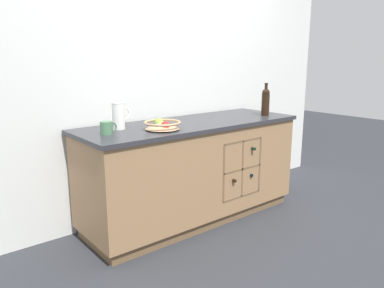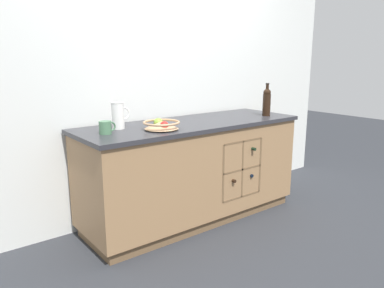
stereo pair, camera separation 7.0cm
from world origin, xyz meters
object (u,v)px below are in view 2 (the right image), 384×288
(fruit_bowl, at_px, (161,124))
(standing_wine_bottle, at_px, (267,101))
(white_pitcher, at_px, (118,115))
(ceramic_mug, at_px, (106,127))

(fruit_bowl, xyz_separation_m, standing_wine_bottle, (1.20, -0.02, 0.10))
(fruit_bowl, bearing_deg, standing_wine_bottle, -0.75)
(white_pitcher, bearing_deg, standing_wine_bottle, -10.14)
(standing_wine_bottle, bearing_deg, ceramic_mug, 175.44)
(white_pitcher, bearing_deg, ceramic_mug, -142.84)
(white_pitcher, distance_m, ceramic_mug, 0.22)
(ceramic_mug, bearing_deg, white_pitcher, 37.16)
(white_pitcher, height_order, standing_wine_bottle, standing_wine_bottle)
(fruit_bowl, distance_m, white_pitcher, 0.35)
(fruit_bowl, relative_size, ceramic_mug, 2.23)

